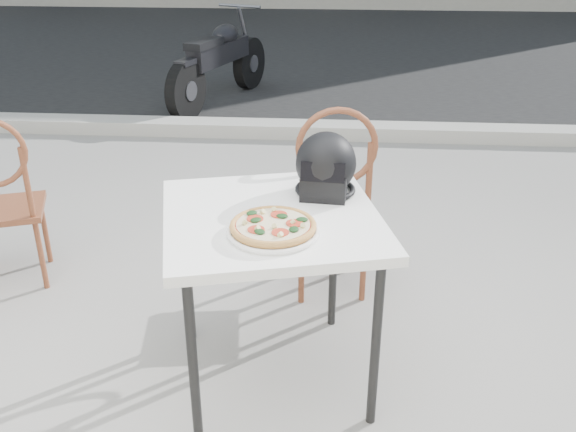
# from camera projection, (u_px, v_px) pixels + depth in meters

# --- Properties ---
(ground) EXTENTS (80.00, 80.00, 0.00)m
(ground) POSITION_uv_depth(u_px,v_px,m) (234.00, 336.00, 3.05)
(ground) COLOR gray
(ground) RESTS_ON ground
(street_asphalt) EXTENTS (30.00, 8.00, 0.00)m
(street_asphalt) POSITION_uv_depth(u_px,v_px,m) (306.00, 48.00, 9.34)
(street_asphalt) COLOR black
(street_asphalt) RESTS_ON ground
(curb) EXTENTS (30.00, 0.25, 0.12)m
(curb) POSITION_uv_depth(u_px,v_px,m) (284.00, 129.00, 5.72)
(curb) COLOR #A1A097
(curb) RESTS_ON ground
(cafe_table_main) EXTENTS (0.99, 0.99, 0.78)m
(cafe_table_main) POSITION_uv_depth(u_px,v_px,m) (272.00, 230.00, 2.49)
(cafe_table_main) COLOR white
(cafe_table_main) RESTS_ON ground
(plate) EXTENTS (0.44, 0.44, 0.02)m
(plate) POSITION_uv_depth(u_px,v_px,m) (273.00, 231.00, 2.31)
(plate) COLOR white
(plate) RESTS_ON cafe_table_main
(pizza) EXTENTS (0.34, 0.34, 0.04)m
(pizza) POSITION_uv_depth(u_px,v_px,m) (273.00, 226.00, 2.30)
(pizza) COLOR #C78F48
(pizza) RESTS_ON plate
(helmet) EXTENTS (0.27, 0.28, 0.26)m
(helmet) POSITION_uv_depth(u_px,v_px,m) (326.00, 167.00, 2.60)
(helmet) COLOR black
(helmet) RESTS_ON cafe_table_main
(cafe_chair_main) EXTENTS (0.45, 0.45, 1.04)m
(cafe_chair_main) POSITION_uv_depth(u_px,v_px,m) (333.00, 192.00, 3.16)
(cafe_chair_main) COLOR brown
(cafe_chair_main) RESTS_ON ground
(cafe_chair_side) EXTENTS (0.47, 0.47, 0.96)m
(cafe_chair_side) POSITION_uv_depth(u_px,v_px,m) (1.00, 194.00, 3.25)
(cafe_chair_side) COLOR brown
(cafe_chair_side) RESTS_ON ground
(motorcycle) EXTENTS (0.76, 1.80, 0.93)m
(motorcycle) POSITION_uv_depth(u_px,v_px,m) (220.00, 63.00, 6.56)
(motorcycle) COLOR black
(motorcycle) RESTS_ON street_asphalt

